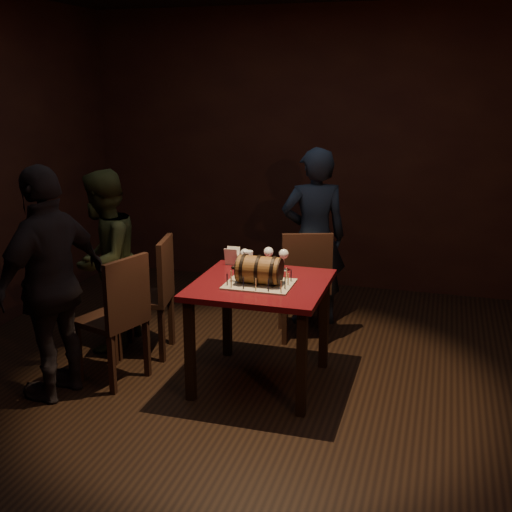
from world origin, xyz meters
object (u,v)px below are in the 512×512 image
Objects in this scene: pub_table at (261,297)px; chair_back at (305,280)px; wine_glass_mid at (269,253)px; person_left_rear at (104,261)px; chair_left_front at (118,313)px; person_left_front at (52,284)px; wine_glass_left at (245,255)px; person_back at (314,237)px; chair_left_rear at (154,290)px; barrel_cake at (259,270)px; pint_of_ale at (248,261)px; wine_glass_right at (284,255)px.

chair_back is at bearing 81.18° from pub_table.
wine_glass_mid is 0.11× the size of person_left_rear.
chair_left_front is (-0.96, -0.27, -0.12)m from pub_table.
chair_back is 0.65× the size of person_left_rear.
person_left_front is at bearing -138.93° from chair_left_front.
wine_glass_left is at bearing 128.18° from pub_table.
wine_glass_mid reaches higher than pub_table.
person_left_rear is (-1.50, -0.57, 0.19)m from chair_back.
person_back is at bearing 55.36° from chair_left_front.
chair_back is at bearing 107.72° from person_left_rear.
chair_left_rear is at bearing 178.51° from wine_glass_left.
person_left_front is at bearing 2.81° from person_left_rear.
barrel_cake is at bearing -83.31° from wine_glass_mid.
person_left_rear is (-1.47, -0.99, -0.06)m from person_back.
wine_glass_mid is 0.10× the size of person_left_front.
wine_glass_left is 1.18m from person_left_rear.
person_left_rear is 0.90× the size of person_left_front.
chair_back is at bearing 71.45° from wine_glass_mid.
person_left_front is (-1.39, -1.83, 0.02)m from person_back.
chair_left_front is at bearing -146.37° from wine_glass_mid.
chair_back reaches higher than wine_glass_left.
pint_of_ale is at bearing 125.27° from pub_table.
wine_glass_left is 0.10× the size of person_back.
pub_table is at bearing 15.83° from chair_left_front.
person_back reaches higher than wine_glass_mid.
person_left_rear is at bearing 178.17° from wine_glass_left.
person_back reaches higher than barrel_cake.
person_left_rear is at bearing -162.40° from person_left_front.
barrel_cake is 2.18× the size of wine_glass_left.
chair_back is at bearing 62.01° from wine_glass_left.
chair_left_rear is at bearing 161.05° from barrel_cake.
chair_left_rear is at bearing -177.11° from wine_glass_right.
chair_back is (0.05, 0.53, -0.35)m from wine_glass_right.
wine_glass_left is at bearing 123.01° from barrel_cake.
chair_back is at bearing 84.77° from wine_glass_right.
barrel_cake is 0.24× the size of person_left_rear.
pub_table is 0.38m from wine_glass_left.
barrel_cake is 0.38m from wine_glass_right.
pub_table is at bearing -15.58° from chair_left_rear.
person_left_front is at bearing -145.06° from pint_of_ale.
chair_back is at bearing 28.72° from chair_left_rear.
person_left_rear is at bearing 168.43° from pub_table.
wine_glass_left is 0.28m from wine_glass_right.
pub_table is 1.29m from person_back.
wine_glass_right is at bearing -95.23° from chair_back.
chair_back is 1.00× the size of chair_left_rear.
pint_of_ale is at bearing 53.64° from person_back.
person_back is at bearing 154.46° from person_left_front.
person_left_rear is (-0.41, 0.55, 0.19)m from chair_left_front.
chair_left_rear is 0.60× the size of person_back.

